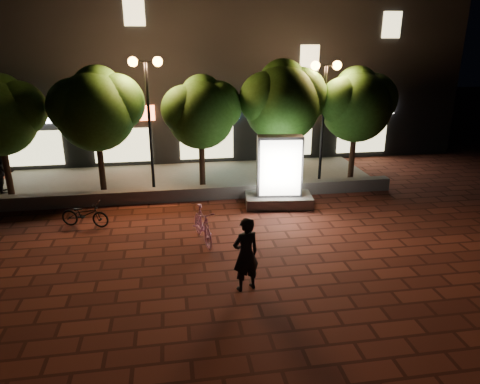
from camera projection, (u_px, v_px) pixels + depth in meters
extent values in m
plane|color=maroon|center=(201.00, 245.00, 13.23)|extent=(80.00, 80.00, 0.00)
cube|color=#65625E|center=(193.00, 193.00, 16.88)|extent=(16.00, 0.45, 0.50)
cube|color=#65625E|center=(189.00, 179.00, 19.27)|extent=(16.00, 5.00, 0.08)
cube|color=black|center=(180.00, 56.00, 23.68)|extent=(28.00, 8.00, 10.00)
cube|color=white|center=(28.00, 116.00, 19.65)|extent=(3.20, 0.12, 0.70)
cube|color=beige|center=(33.00, 149.00, 20.14)|extent=(2.60, 0.10, 1.60)
cube|color=#FF632F|center=(120.00, 114.00, 20.25)|extent=(3.20, 0.12, 0.70)
cube|color=beige|center=(122.00, 145.00, 20.74)|extent=(2.60, 0.10, 1.60)
cube|color=#41B9C7|center=(206.00, 111.00, 20.85)|extent=(3.20, 0.12, 0.70)
cube|color=beige|center=(207.00, 142.00, 21.34)|extent=(2.60, 0.10, 1.60)
cube|color=orange|center=(287.00, 109.00, 21.45)|extent=(3.20, 0.12, 0.70)
cube|color=beige|center=(286.00, 139.00, 21.94)|extent=(2.60, 0.10, 1.60)
cube|color=white|center=(364.00, 107.00, 22.05)|extent=(3.20, 0.12, 0.70)
cube|color=beige|center=(362.00, 137.00, 22.54)|extent=(2.60, 0.10, 1.60)
cube|color=beige|center=(134.00, 11.00, 18.93)|extent=(0.90, 0.10, 1.20)
cube|color=beige|center=(310.00, 58.00, 20.80)|extent=(0.90, 0.10, 1.20)
cube|color=beige|center=(392.00, 25.00, 20.90)|extent=(0.90, 0.10, 1.20)
cylinder|color=black|center=(7.00, 168.00, 16.81)|extent=(0.24, 0.24, 2.25)
sphere|color=#245218|center=(18.00, 109.00, 16.37)|extent=(2.10, 2.10, 2.10)
sphere|color=#245218|center=(1.00, 98.00, 16.29)|extent=(1.82, 1.82, 1.82)
cylinder|color=black|center=(101.00, 163.00, 17.32)|extent=(0.24, 0.24, 2.34)
sphere|color=#245218|center=(95.00, 112.00, 16.66)|extent=(3.00, 3.00, 3.00)
sphere|color=#245218|center=(116.00, 103.00, 16.86)|extent=(2.25, 2.25, 2.25)
sphere|color=#245218|center=(75.00, 106.00, 16.34)|extent=(2.10, 2.10, 2.10)
sphere|color=#245218|center=(97.00, 91.00, 16.75)|extent=(1.95, 1.95, 1.95)
cylinder|color=black|center=(202.00, 160.00, 17.94)|extent=(0.24, 0.24, 2.21)
sphere|color=#245218|center=(201.00, 115.00, 17.33)|extent=(2.70, 2.70, 2.70)
sphere|color=#245218|center=(217.00, 106.00, 17.52)|extent=(2.03, 2.03, 2.02)
sphere|color=#245218|center=(185.00, 110.00, 17.02)|extent=(1.89, 1.89, 1.89)
sphere|color=#245218|center=(202.00, 96.00, 17.45)|extent=(1.76, 1.76, 1.76)
cylinder|color=black|center=(280.00, 154.00, 18.40)|extent=(0.24, 0.24, 2.43)
sphere|color=#245218|center=(282.00, 104.00, 17.72)|extent=(3.10, 3.10, 3.10)
sphere|color=#245218|center=(299.00, 96.00, 17.92)|extent=(2.33, 2.33, 2.33)
sphere|color=#245218|center=(266.00, 99.00, 17.39)|extent=(2.17, 2.17, 2.17)
sphere|color=#245218|center=(283.00, 84.00, 17.80)|extent=(2.01, 2.02, 2.02)
cylinder|color=black|center=(352.00, 153.00, 18.90)|extent=(0.24, 0.24, 2.29)
sphere|color=#245218|center=(356.00, 107.00, 18.26)|extent=(2.90, 2.90, 2.90)
sphere|color=#245218|center=(371.00, 99.00, 18.45)|extent=(2.18, 2.17, 2.17)
sphere|color=#245218|center=(343.00, 102.00, 17.94)|extent=(2.03, 2.03, 2.03)
sphere|color=#245218|center=(357.00, 89.00, 18.36)|extent=(1.89, 1.88, 1.88)
cylinder|color=black|center=(150.00, 129.00, 16.99)|extent=(0.12, 0.12, 5.00)
cylinder|color=black|center=(145.00, 62.00, 16.16)|extent=(0.90, 0.08, 0.08)
sphere|color=#FFA23F|center=(133.00, 62.00, 16.10)|extent=(0.36, 0.36, 0.36)
sphere|color=#FFA23F|center=(158.00, 62.00, 16.23)|extent=(0.36, 0.36, 0.36)
cylinder|color=black|center=(322.00, 126.00, 18.08)|extent=(0.12, 0.12, 4.80)
cylinder|color=black|center=(326.00, 65.00, 17.28)|extent=(0.90, 0.08, 0.08)
sphere|color=#FFA23F|center=(315.00, 66.00, 17.21)|extent=(0.36, 0.36, 0.36)
sphere|color=#FFA23F|center=(337.00, 65.00, 17.35)|extent=(0.36, 0.36, 0.36)
cube|color=#65625E|center=(279.00, 200.00, 16.29)|extent=(2.56, 1.50, 0.41)
cube|color=#4C4C51|center=(280.00, 166.00, 15.85)|extent=(1.68, 0.74, 2.23)
cube|color=white|center=(281.00, 168.00, 15.57)|extent=(1.47, 0.21, 2.03)
cube|color=white|center=(279.00, 164.00, 16.13)|extent=(1.47, 0.21, 2.03)
imported|color=#E88FC9|center=(203.00, 225.00, 13.27)|extent=(0.86, 1.90, 1.11)
imported|color=black|center=(246.00, 254.00, 10.60)|extent=(0.81, 0.66, 1.91)
imported|color=black|center=(85.00, 214.00, 14.40)|extent=(1.72, 1.01, 0.85)
imported|color=black|center=(3.00, 173.00, 17.33)|extent=(0.78, 0.90, 1.58)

